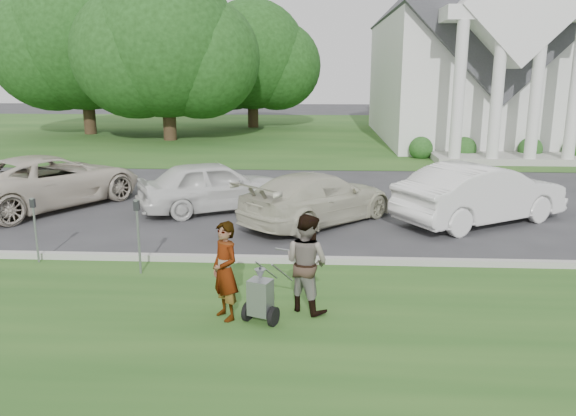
# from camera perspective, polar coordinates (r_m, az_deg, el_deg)

# --- Properties ---
(ground) EXTENTS (120.00, 120.00, 0.00)m
(ground) POSITION_cam_1_polar(r_m,az_deg,el_deg) (11.39, -0.63, -6.54)
(ground) COLOR #333335
(ground) RESTS_ON ground
(grass_strip) EXTENTS (80.00, 7.00, 0.01)m
(grass_strip) POSITION_cam_1_polar(r_m,az_deg,el_deg) (8.64, -1.93, -13.40)
(grass_strip) COLOR #224C1A
(grass_strip) RESTS_ON ground
(church_lawn) EXTENTS (80.00, 30.00, 0.01)m
(church_lawn) POSITION_cam_1_polar(r_m,az_deg,el_deg) (37.87, 2.01, 7.73)
(church_lawn) COLOR #224C1A
(church_lawn) RESTS_ON ground
(curb) EXTENTS (80.00, 0.18, 0.15)m
(curb) POSITION_cam_1_polar(r_m,az_deg,el_deg) (11.88, -0.46, -5.29)
(curb) COLOR #9E9E93
(curb) RESTS_ON ground
(church) EXTENTS (9.19, 19.00, 24.10)m
(church) POSITION_cam_1_polar(r_m,az_deg,el_deg) (34.84, 17.58, 16.38)
(church) COLOR white
(church) RESTS_ON ground
(tree_left) EXTENTS (10.63, 8.40, 9.71)m
(tree_left) POSITION_cam_1_polar(r_m,az_deg,el_deg) (33.81, -12.31, 15.39)
(tree_left) COLOR #332316
(tree_left) RESTS_ON ground
(tree_far) EXTENTS (11.64, 9.20, 10.73)m
(tree_far) POSITION_cam_1_polar(r_m,az_deg,el_deg) (38.61, -20.10, 15.51)
(tree_far) COLOR #332316
(tree_far) RESTS_ON ground
(tree_back) EXTENTS (9.61, 7.60, 8.89)m
(tree_back) POSITION_cam_1_polar(r_m,az_deg,el_deg) (40.93, -3.66, 14.78)
(tree_back) COLOR #332316
(tree_back) RESTS_ON ground
(striping_cart) EXTENTS (0.80, 1.15, 0.99)m
(striping_cart) POSITION_cam_1_polar(r_m,az_deg,el_deg) (9.06, -2.79, -9.13)
(striping_cart) COLOR black
(striping_cart) RESTS_ON ground
(person_left) EXTENTS (0.68, 0.70, 1.62)m
(person_left) POSITION_cam_1_polar(r_m,az_deg,el_deg) (9.12, -6.41, -6.45)
(person_left) COLOR #999999
(person_left) RESTS_ON ground
(person_right) EXTENTS (1.03, 0.99, 1.67)m
(person_right) POSITION_cam_1_polar(r_m,az_deg,el_deg) (9.37, 1.89, -5.66)
(person_right) COLOR #999999
(person_right) RESTS_ON ground
(parking_meter_near) EXTENTS (0.11, 0.10, 1.52)m
(parking_meter_near) POSITION_cam_1_polar(r_m,az_deg,el_deg) (11.39, -15.00, -1.95)
(parking_meter_near) COLOR gray
(parking_meter_near) RESTS_ON ground
(parking_meter_far) EXTENTS (0.10, 0.09, 1.40)m
(parking_meter_far) POSITION_cam_1_polar(r_m,az_deg,el_deg) (12.81, -24.34, -1.34)
(parking_meter_far) COLOR gray
(parking_meter_far) RESTS_ON ground
(car_a) EXTENTS (5.09, 6.13, 1.56)m
(car_a) POSITION_cam_1_polar(r_m,az_deg,el_deg) (18.14, -23.11, 2.56)
(car_a) COLOR beige
(car_a) RESTS_ON ground
(car_b) EXTENTS (4.63, 3.55, 1.47)m
(car_b) POSITION_cam_1_polar(r_m,az_deg,el_deg) (16.33, -7.52, 2.27)
(car_b) COLOR silver
(car_b) RESTS_ON ground
(car_c) EXTENTS (4.59, 4.69, 1.35)m
(car_c) POSITION_cam_1_polar(r_m,az_deg,el_deg) (14.89, 3.07, 1.02)
(car_c) COLOR beige
(car_c) RESTS_ON ground
(car_d) EXTENTS (5.02, 3.95, 1.60)m
(car_d) POSITION_cam_1_polar(r_m,az_deg,el_deg) (15.70, 19.02, 1.40)
(car_d) COLOR silver
(car_d) RESTS_ON ground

